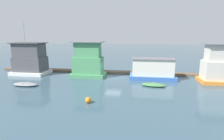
% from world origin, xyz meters
% --- Properties ---
extents(ground_plane, '(200.00, 200.00, 0.00)m').
position_xyz_m(ground_plane, '(0.00, 0.00, 0.00)').
color(ground_plane, '#385160').
extents(dock_walkway, '(42.40, 1.59, 0.30)m').
position_xyz_m(dock_walkway, '(0.00, 3.43, 0.15)').
color(dock_walkway, brown).
rests_on(dock_walkway, ground_plane).
extents(houseboat_white, '(5.73, 3.94, 8.58)m').
position_xyz_m(houseboat_white, '(-14.14, 0.37, 2.43)').
color(houseboat_white, white).
rests_on(houseboat_white, ground_plane).
extents(houseboat_green, '(5.35, 3.29, 5.52)m').
position_xyz_m(houseboat_green, '(-3.99, 0.07, 2.39)').
color(houseboat_green, '#4C9360').
rests_on(houseboat_green, ground_plane).
extents(houseboat_blue, '(6.77, 3.31, 3.13)m').
position_xyz_m(houseboat_blue, '(6.00, 0.18, 1.46)').
color(houseboat_blue, '#3866B7').
rests_on(houseboat_blue, ground_plane).
extents(houseboat_orange, '(5.19, 3.51, 8.34)m').
position_xyz_m(houseboat_orange, '(15.02, -0.53, 2.39)').
color(houseboat_orange, orange).
rests_on(houseboat_orange, ground_plane).
extents(dinghy_grey, '(3.39, 1.55, 0.43)m').
position_xyz_m(dinghy_grey, '(-10.61, -6.23, 0.22)').
color(dinghy_grey, gray).
rests_on(dinghy_grey, ground_plane).
extents(dinghy_green, '(3.22, 1.78, 0.36)m').
position_xyz_m(dinghy_green, '(5.91, -3.74, 0.18)').
color(dinghy_green, '#47844C').
rests_on(dinghy_green, ground_plane).
extents(buoy_orange, '(0.59, 0.59, 0.59)m').
position_xyz_m(buoy_orange, '(-0.85, -10.55, 0.30)').
color(buoy_orange, orange).
rests_on(buoy_orange, ground_plane).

